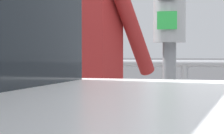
{
  "coord_description": "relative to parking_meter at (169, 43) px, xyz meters",
  "views": [
    {
      "loc": [
        0.51,
        -2.1,
        1.24
      ],
      "look_at": [
        -0.21,
        0.63,
        1.15
      ],
      "focal_mm": 81.2,
      "sensor_mm": 36.0,
      "label": 1
    }
  ],
  "objects": [
    {
      "name": "parking_meter",
      "position": [
        0.0,
        0.0,
        0.0
      ],
      "size": [
        0.17,
        0.17,
        1.59
      ],
      "rotation": [
        0.0,
        0.0,
        3.15
      ],
      "color": "slate",
      "rests_on": "sidewalk_curb"
    },
    {
      "name": "background_railing",
      "position": [
        -0.13,
        1.78,
        -0.41
      ],
      "size": [
        24.06,
        0.06,
        1.02
      ],
      "color": "gray",
      "rests_on": "sidewalk_curb"
    },
    {
      "name": "pedestrian_at_meter",
      "position": [
        -0.54,
        0.22,
        -0.22
      ],
      "size": [
        0.68,
        0.45,
        1.64
      ],
      "rotation": [
        0.0,
        0.0,
        -0.3
      ],
      "color": "black",
      "rests_on": "sidewalk_curb"
    }
  ]
}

